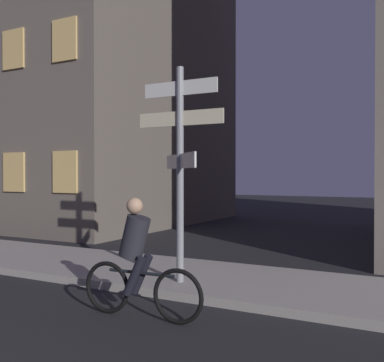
{
  "coord_description": "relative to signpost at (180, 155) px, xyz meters",
  "views": [
    {
      "loc": [
        4.11,
        -0.76,
        1.91
      ],
      "look_at": [
        0.62,
        5.72,
        1.82
      ],
      "focal_mm": 42.47,
      "sensor_mm": 36.0,
      "label": 1
    }
  ],
  "objects": [
    {
      "name": "sidewalk_kerb",
      "position": [
        -0.38,
        0.66,
        -2.17
      ],
      "size": [
        40.0,
        2.54,
        0.14
      ],
      "primitive_type": "cube",
      "color": "#9E9991",
      "rests_on": "ground_plane"
    },
    {
      "name": "signpost",
      "position": [
        0.0,
        0.0,
        0.0
      ],
      "size": [
        1.58,
        1.24,
        3.56
      ],
      "color": "gray",
      "rests_on": "sidewalk_kerb"
    },
    {
      "name": "cyclist",
      "position": [
        0.24,
        -1.55,
        -1.49
      ],
      "size": [
        1.82,
        0.34,
        1.61
      ],
      "color": "black",
      "rests_on": "ground_plane"
    },
    {
      "name": "building_left_block",
      "position": [
        -9.75,
        8.16,
        4.89
      ],
      "size": [
        10.46,
        10.05,
        14.26
      ],
      "color": "#6B6056",
      "rests_on": "ground_plane"
    }
  ]
}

